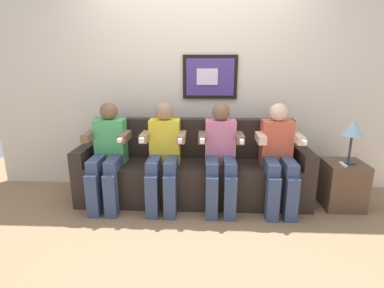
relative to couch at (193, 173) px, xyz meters
The scene contains 10 objects.
ground_plane 0.45m from the couch, 90.00° to the right, with size 6.41×6.41×0.00m, color #8C6B4C.
back_wall_assembly 1.08m from the couch, 89.42° to the left, with size 4.93×0.10×2.60m.
couch is the anchor object (origin of this frame).
person_leftmost 0.95m from the couch, 169.30° to the right, with size 0.46×0.56×1.11m.
person_left_center 0.45m from the couch, 150.41° to the right, with size 0.46×0.56×1.11m.
person_right_center 0.45m from the couch, 29.60° to the right, with size 0.46×0.56×1.11m.
person_rightmost 0.96m from the couch, 10.68° to the right, with size 0.46×0.56×1.11m.
side_table_right 1.62m from the couch, ahead, with size 0.40×0.40×0.50m.
table_lamp 1.73m from the couch, ahead, with size 0.22×0.22×0.46m.
spare_remote_on_table 1.57m from the couch, ahead, with size 0.04×0.13×0.02m, color white.
Camera 1 is at (0.14, -2.87, 1.53)m, focal length 28.36 mm.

